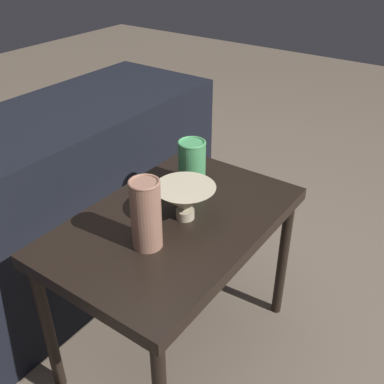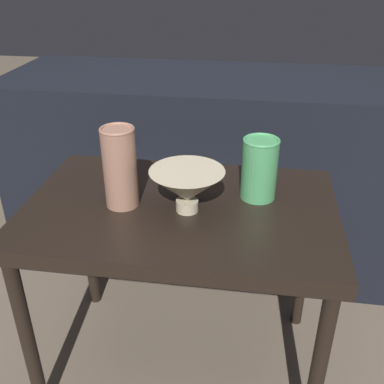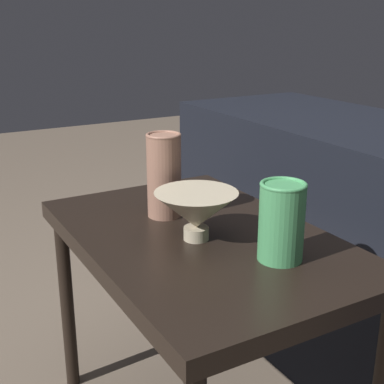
% 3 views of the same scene
% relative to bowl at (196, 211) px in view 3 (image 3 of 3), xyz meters
% --- Properties ---
extents(table, '(0.77, 0.50, 0.55)m').
position_rel_bowl_xyz_m(table, '(-0.02, 0.02, -0.12)').
color(table, black).
rests_on(table, ground_plane).
extents(couch_backdrop, '(1.43, 0.50, 0.72)m').
position_rel_bowl_xyz_m(couch_backdrop, '(-0.02, 0.61, -0.25)').
color(couch_backdrop, black).
rests_on(couch_backdrop, ground_plane).
extents(bowl, '(0.18, 0.18, 0.11)m').
position_rel_bowl_xyz_m(bowl, '(0.00, 0.00, 0.00)').
color(bowl, '#C1B293').
rests_on(bowl, table).
extents(vase_textured_left, '(0.08, 0.08, 0.20)m').
position_rel_bowl_xyz_m(vase_textured_left, '(-0.16, 0.01, 0.04)').
color(vase_textured_left, '#996B56').
rests_on(vase_textured_left, table).
extents(vase_colorful_right, '(0.09, 0.09, 0.16)m').
position_rel_bowl_xyz_m(vase_colorful_right, '(0.17, 0.09, 0.02)').
color(vase_colorful_right, '#47995B').
rests_on(vase_colorful_right, table).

